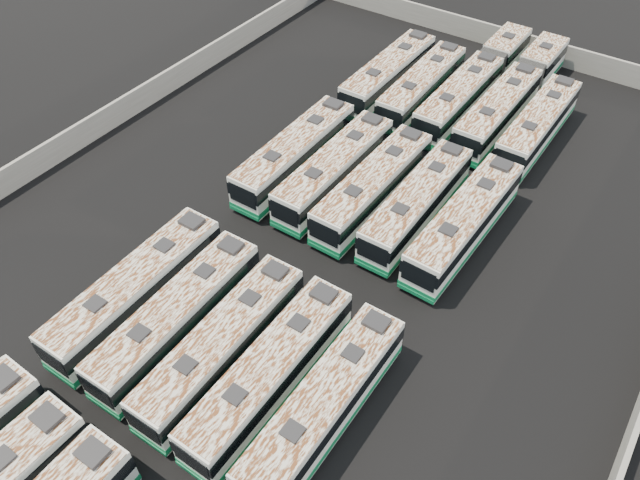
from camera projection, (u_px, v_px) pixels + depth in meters
The scene contains 17 objects.
ground at pixel (294, 263), 42.48m from camera, with size 140.00×140.00×0.00m, color black.
perimeter_wall at pixel (293, 252), 41.71m from camera, with size 45.20×73.20×2.20m.
bus_midfront_far_left at pixel (137, 290), 38.32m from camera, with size 2.90×12.93×3.64m.
bus_midfront_left at pixel (178, 317), 36.90m from camera, with size 2.93×12.64×3.55m.
bus_midfront_center at pixel (222, 346), 35.44m from camera, with size 2.86×12.59×3.54m.
bus_midfront_right at pixel (270, 373), 34.15m from camera, with size 2.68×12.63×3.56m.
bus_midfront_far_right at pixel (324, 406), 32.75m from camera, with size 2.65×12.51×3.53m.
bus_midback_far_left at pixel (295, 154), 48.11m from camera, with size 2.84×12.94×3.64m.
bus_midback_left at pixel (335, 170), 46.74m from camera, with size 2.70×12.69×3.58m.
bus_midback_center at pixel (373, 187), 45.35m from camera, with size 2.85×12.75×3.59m.
bus_midback_right at pixel (417, 204), 44.12m from camera, with size 2.67×12.45×3.51m.
bus_midback_far_right at pixel (464, 223), 42.60m from camera, with size 3.05×12.96×3.64m.
bus_back_far_left at pixel (388, 75), 56.51m from camera, with size 2.72×12.86×3.62m.
bus_back_left at pixel (421, 87), 55.12m from camera, with size 2.89×12.53×3.52m.
bus_back_center at pixel (475, 82), 55.77m from camera, with size 2.72×19.43×3.52m.
bus_back_right at pixel (513, 94), 54.28m from camera, with size 2.81×19.62×3.56m.
bus_back_far_right at pixel (537, 126), 50.93m from camera, with size 2.73×12.49×3.51m.
Camera 1 is at (17.84, -22.93, 31.09)m, focal length 35.00 mm.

